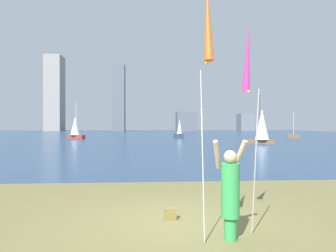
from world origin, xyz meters
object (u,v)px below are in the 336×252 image
(person, at_px, (230,191))
(sailboat_4, at_px, (75,128))
(bag, at_px, (170,214))
(kite_flag_right, at_px, (248,62))
(sailboat_2, at_px, (262,127))
(sailboat_1, at_px, (294,136))
(kite_flag_left, at_px, (208,26))
(sailboat_0, at_px, (179,129))

(person, bearing_deg, sailboat_4, 94.73)
(bag, bearing_deg, sailboat_4, 105.66)
(kite_flag_right, relative_size, sailboat_2, 0.75)
(sailboat_2, bearing_deg, sailboat_1, 52.57)
(person, bearing_deg, sailboat_2, 56.33)
(kite_flag_left, relative_size, bag, 17.29)
(person, xyz_separation_m, sailboat_0, (3.80, 45.17, 0.60))
(person, relative_size, kite_flag_right, 0.44)
(sailboat_0, bearing_deg, sailboat_2, -64.24)
(bag, distance_m, sailboat_4, 43.24)
(person, relative_size, sailboat_2, 0.33)
(sailboat_2, height_order, sailboat_4, sailboat_4)
(person, bearing_deg, sailboat_1, 50.78)
(sailboat_0, xyz_separation_m, sailboat_2, (7.84, -16.24, 0.47))
(sailboat_1, height_order, sailboat_4, sailboat_4)
(kite_flag_right, height_order, bag, kite_flag_right)
(person, height_order, bag, person)
(kite_flag_left, distance_m, bag, 4.15)
(person, xyz_separation_m, sailboat_1, (22.24, 42.78, -0.60))
(sailboat_1, xyz_separation_m, sailboat_4, (-34.94, 0.13, 1.39))
(kite_flag_right, xyz_separation_m, sailboat_4, (-13.21, 42.38, -1.74))
(kite_flag_right, xyz_separation_m, sailboat_0, (3.28, 44.63, -1.94))
(kite_flag_left, height_order, sailboat_4, sailboat_4)
(kite_flag_right, bearing_deg, sailboat_2, 68.61)
(kite_flag_left, xyz_separation_m, sailboat_2, (12.14, 29.33, -1.89))
(kite_flag_right, distance_m, sailboat_1, 47.62)
(kite_flag_right, bearing_deg, bag, 153.57)
(person, relative_size, kite_flag_left, 0.40)
(sailboat_4, bearing_deg, bag, -74.34)
(kite_flag_left, height_order, sailboat_0, sailboat_0)
(sailboat_0, xyz_separation_m, sailboat_4, (-16.50, -2.26, 0.20))
(sailboat_1, xyz_separation_m, sailboat_2, (-10.61, -13.86, 1.66))
(sailboat_4, bearing_deg, kite_flag_right, -72.69)
(kite_flag_right, bearing_deg, person, -133.84)
(kite_flag_left, bearing_deg, kite_flag_right, 42.61)
(sailboat_0, distance_m, sailboat_4, 16.65)
(kite_flag_right, xyz_separation_m, bag, (-1.54, 0.77, -3.33))
(sailboat_0, relative_size, sailboat_2, 0.87)
(bag, bearing_deg, person, -51.55)
(kite_flag_right, relative_size, sailboat_1, 0.99)
(person, height_order, kite_flag_right, kite_flag_right)
(kite_flag_right, relative_size, sailboat_0, 0.86)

